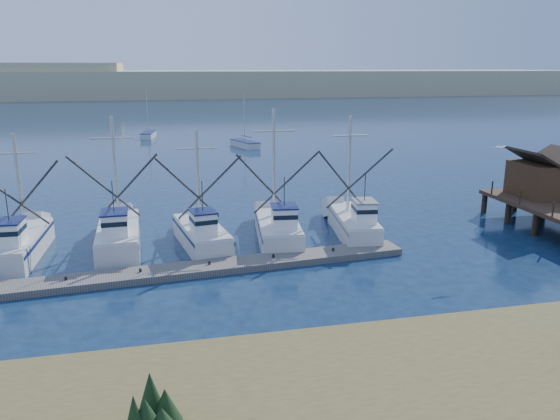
# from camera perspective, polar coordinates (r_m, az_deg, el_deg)

# --- Properties ---
(ground) EXTENTS (500.00, 500.00, 0.00)m
(ground) POSITION_cam_1_polar(r_m,az_deg,el_deg) (27.96, 4.56, -10.30)
(ground) COLOR #0D1F39
(ground) RESTS_ON ground
(floating_dock) EXTENTS (30.85, 4.81, 0.41)m
(floating_dock) POSITION_cam_1_polar(r_m,az_deg,el_deg) (32.61, -12.60, -6.48)
(floating_dock) COLOR slate
(floating_dock) RESTS_ON ground
(dune_ridge) EXTENTS (360.00, 60.00, 10.00)m
(dune_ridge) POSITION_cam_1_polar(r_m,az_deg,el_deg) (234.36, -11.15, 12.86)
(dune_ridge) COLOR tan
(dune_ridge) RESTS_ON ground
(trawler_fleet) EXTENTS (30.92, 8.42, 9.03)m
(trawler_fleet) POSITION_cam_1_polar(r_m,az_deg,el_deg) (37.05, -12.70, -2.65)
(trawler_fleet) COLOR silver
(trawler_fleet) RESTS_ON ground
(sailboat_near) EXTENTS (3.78, 6.53, 8.10)m
(sailboat_near) POSITION_cam_1_polar(r_m,az_deg,el_deg) (82.84, -3.69, 6.89)
(sailboat_near) COLOR silver
(sailboat_near) RESTS_ON ground
(sailboat_far) EXTENTS (2.69, 6.19, 8.10)m
(sailboat_far) POSITION_cam_1_polar(r_m,az_deg,el_deg) (96.63, -13.56, 7.65)
(sailboat_far) COLOR silver
(sailboat_far) RESTS_ON ground
(flying_gull) EXTENTS (1.10, 0.20, 0.20)m
(flying_gull) POSITION_cam_1_polar(r_m,az_deg,el_deg) (37.77, 21.81, 6.10)
(flying_gull) COLOR white
(flying_gull) RESTS_ON ground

